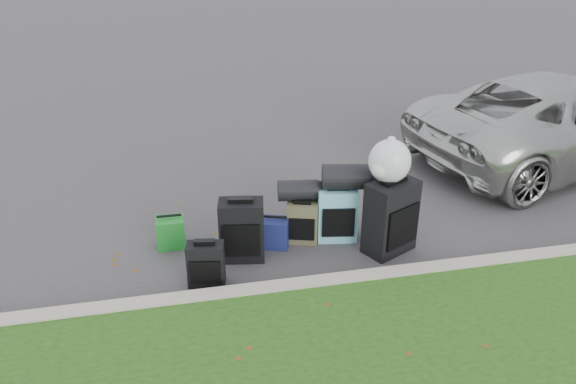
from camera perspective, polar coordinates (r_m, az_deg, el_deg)
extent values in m
plane|color=#383535|center=(6.52, 1.23, -5.03)|extent=(120.00, 120.00, 0.00)
cube|color=#9E937F|center=(5.67, 3.53, -9.46)|extent=(120.00, 0.18, 0.15)
imported|color=#B7B7B2|center=(9.42, 26.37, 6.61)|extent=(5.10, 3.08, 1.32)
cube|color=black|center=(5.75, -8.33, -7.27)|extent=(0.40, 0.26, 0.46)
cube|color=black|center=(6.07, -4.72, -3.90)|extent=(0.52, 0.36, 0.69)
cube|color=#3F3D27|center=(6.41, 1.48, -3.09)|extent=(0.40, 0.31, 0.48)
cube|color=teal|center=(6.45, 4.99, -2.25)|extent=(0.48, 0.34, 0.64)
cube|color=black|center=(6.25, 10.39, -2.53)|extent=(0.65, 0.55, 0.84)
cube|color=#1C8226|center=(6.49, -11.83, -4.04)|extent=(0.31, 0.25, 0.35)
cube|color=navy|center=(6.36, -1.35, -4.18)|extent=(0.37, 0.33, 0.33)
cylinder|color=black|center=(6.33, 0.97, 0.17)|extent=(0.47, 0.30, 0.24)
cylinder|color=black|center=(6.27, 5.87, 1.55)|extent=(0.57, 0.39, 0.29)
sphere|color=white|center=(6.01, 10.29, 3.09)|extent=(0.45, 0.45, 0.45)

